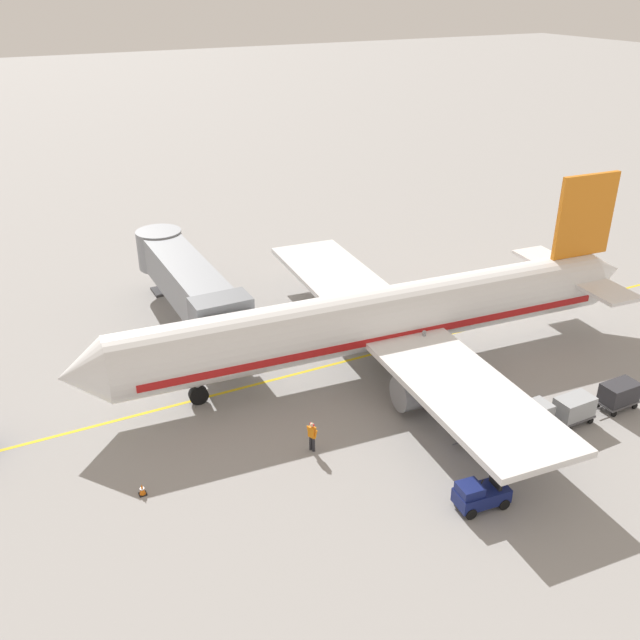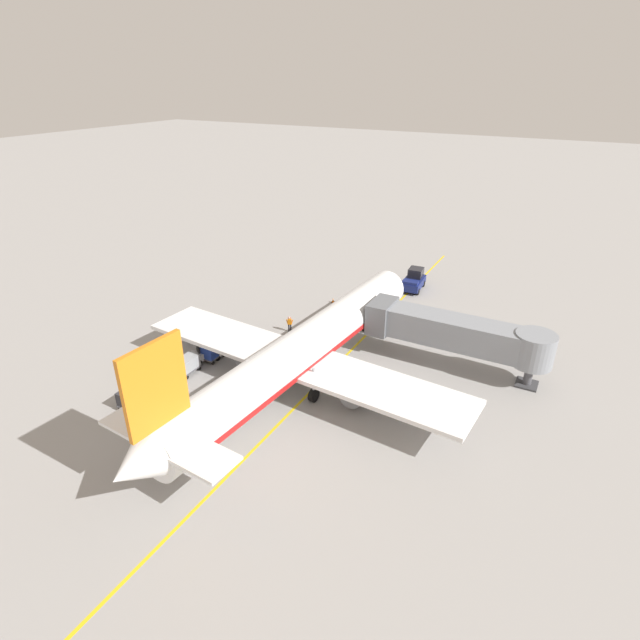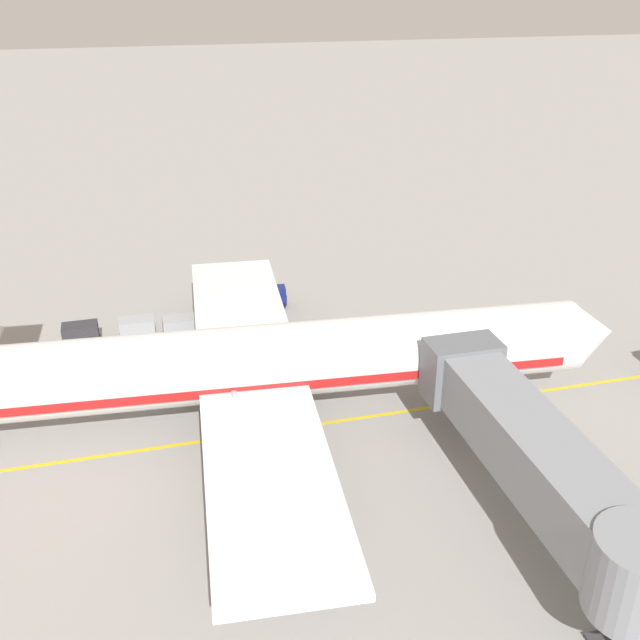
# 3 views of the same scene
# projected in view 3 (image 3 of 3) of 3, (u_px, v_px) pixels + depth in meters

# --- Properties ---
(ground_plane) EXTENTS (400.00, 400.00, 0.00)m
(ground_plane) POSITION_uv_depth(u_px,v_px,m) (250.00, 434.00, 36.16)
(ground_plane) COLOR gray
(gate_lead_in_line) EXTENTS (0.24, 80.00, 0.01)m
(gate_lead_in_line) POSITION_uv_depth(u_px,v_px,m) (250.00, 434.00, 36.16)
(gate_lead_in_line) COLOR gold
(gate_lead_in_line) RESTS_ON ground
(parked_airliner) EXTENTS (30.31, 37.35, 10.63)m
(parked_airliner) POSITION_uv_depth(u_px,v_px,m) (265.00, 363.00, 36.14)
(parked_airliner) COLOR white
(parked_airliner) RESTS_ON ground
(jet_bridge) EXTENTS (16.24, 3.50, 4.98)m
(jet_bridge) POSITION_uv_depth(u_px,v_px,m) (537.00, 456.00, 28.81)
(jet_bridge) COLOR gray
(jet_bridge) RESTS_ON ground
(baggage_tug_lead) EXTENTS (1.51, 2.61, 1.62)m
(baggage_tug_lead) POSITION_uv_depth(u_px,v_px,m) (269.00, 297.00, 49.36)
(baggage_tug_lead) COLOR navy
(baggage_tug_lead) RESTS_ON ground
(baggage_tug_trailing) EXTENTS (2.43, 2.73, 1.62)m
(baggage_tug_trailing) POSITION_uv_depth(u_px,v_px,m) (224.00, 325.00, 45.52)
(baggage_tug_trailing) COLOR silver
(baggage_tug_trailing) RESTS_ON ground
(baggage_cart_front) EXTENTS (1.33, 2.91, 1.58)m
(baggage_cart_front) POSITION_uv_depth(u_px,v_px,m) (230.00, 324.00, 45.10)
(baggage_cart_front) COLOR #4C4C51
(baggage_cart_front) RESTS_ON ground
(baggage_cart_second_in_train) EXTENTS (1.33, 2.91, 1.58)m
(baggage_cart_second_in_train) POSITION_uv_depth(u_px,v_px,m) (180.00, 327.00, 44.79)
(baggage_cart_second_in_train) COLOR #4C4C51
(baggage_cart_second_in_train) RESTS_ON ground
(baggage_cart_third_in_train) EXTENTS (1.33, 2.91, 1.58)m
(baggage_cart_third_in_train) POSITION_uv_depth(u_px,v_px,m) (137.00, 328.00, 44.61)
(baggage_cart_third_in_train) COLOR #4C4C51
(baggage_cart_third_in_train) RESTS_ON ground
(baggage_cart_tail_end) EXTENTS (1.33, 2.91, 1.58)m
(baggage_cart_tail_end) POSITION_uv_depth(u_px,v_px,m) (81.00, 334.00, 43.92)
(baggage_cart_tail_end) COLOR #4C4C51
(baggage_cart_tail_end) RESTS_ON ground
(ground_crew_wing_walker) EXTENTS (0.70, 0.36, 1.69)m
(ground_crew_wing_walker) POSITION_uv_depth(u_px,v_px,m) (372.00, 333.00, 44.06)
(ground_crew_wing_walker) COLOR #232328
(ground_crew_wing_walker) RESTS_ON ground
(safety_cone_nose_left) EXTENTS (0.36, 0.36, 0.59)m
(safety_cone_nose_left) POSITION_uv_depth(u_px,v_px,m) (506.00, 331.00, 45.79)
(safety_cone_nose_left) COLOR black
(safety_cone_nose_left) RESTS_ON ground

